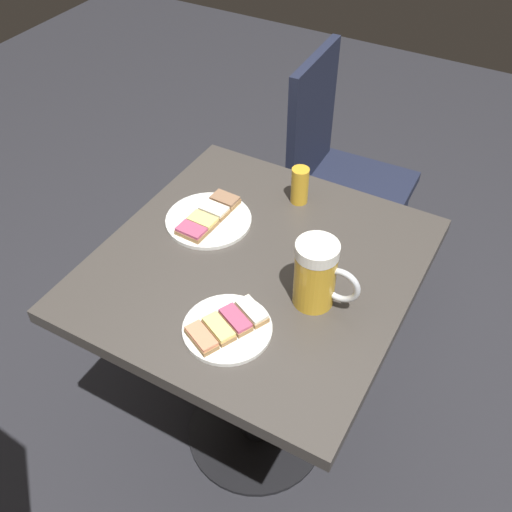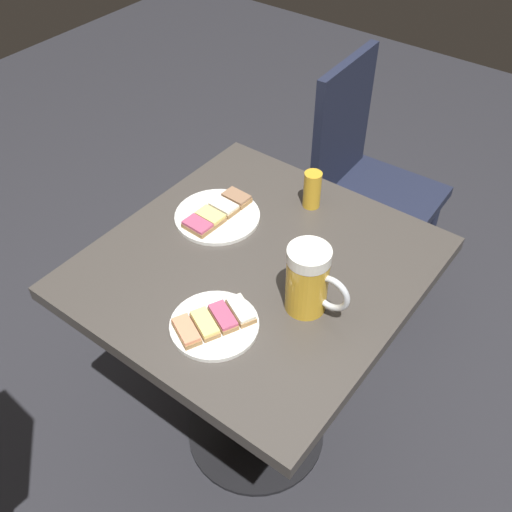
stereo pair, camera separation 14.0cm
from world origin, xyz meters
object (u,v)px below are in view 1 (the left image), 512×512
object	(u,v)px
plate_near	(227,327)
cafe_chair	(336,170)
plate_far	(208,218)
beer_glass_small	(300,185)
beer_mug	(317,275)

from	to	relation	value
plate_near	cafe_chair	world-z (taller)	cafe_chair
plate_far	beer_glass_small	size ratio (longest dim) A/B	2.15
plate_far	cafe_chair	world-z (taller)	cafe_chair
beer_mug	beer_glass_small	world-z (taller)	beer_mug
beer_glass_small	cafe_chair	bearing A→B (deg)	-80.65
plate_near	cafe_chair	distance (m)	0.98
beer_mug	plate_far	bearing A→B (deg)	-18.32
beer_mug	beer_glass_small	distance (m)	0.36
beer_mug	cafe_chair	distance (m)	0.88
plate_near	beer_glass_small	bearing A→B (deg)	-82.34
plate_far	beer_mug	xyz separation A→B (m)	(-0.35, 0.12, 0.07)
plate_near	cafe_chair	bearing A→B (deg)	-81.50
plate_near	beer_mug	size ratio (longest dim) A/B	1.15
beer_glass_small	cafe_chair	xyz separation A→B (m)	(0.08, -0.47, -0.27)
beer_glass_small	plate_far	bearing A→B (deg)	49.08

